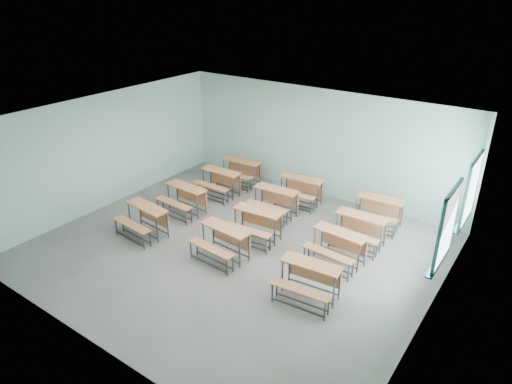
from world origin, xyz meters
TOP-DOWN VIEW (x-y plane):
  - room at (0.08, 0.03)m, footprint 9.04×8.04m
  - desk_unit_r0c0 at (-2.31, -0.78)m, footprint 1.31×0.94m
  - desk_unit_r0c1 at (-0.00, -0.49)m, footprint 1.29×0.91m
  - desk_unit_r0c2 at (2.35, -0.65)m, footprint 1.30×0.93m
  - desk_unit_r1c0 at (-2.33, 0.68)m, footprint 1.28×0.89m
  - desk_unit_r1c1 at (0.13, 0.65)m, footprint 1.30×0.93m
  - desk_unit_r1c2 at (2.26, 0.84)m, footprint 1.29×0.91m
  - desk_unit_r2c0 at (-2.26, 2.13)m, footprint 1.24×0.84m
  - desk_unit_r2c1 at (-0.18, 1.98)m, footprint 1.27×0.88m
  - desk_unit_r2c2 at (2.35, 1.88)m, footprint 1.27×0.89m
  - desk_unit_r3c0 at (-2.25, 3.17)m, footprint 1.32×0.95m
  - desk_unit_r3c1 at (0.01, 3.04)m, footprint 1.31×0.94m
  - desk_unit_r3c2 at (2.35, 3.06)m, footprint 1.30×0.93m

SIDE VIEW (x-z plane):
  - desk_unit_r0c0 at x=-2.31m, z-range 0.13..0.91m
  - desk_unit_r0c1 at x=0.00m, z-range 0.13..0.91m
  - desk_unit_r0c2 at x=2.35m, z-range 0.13..0.91m
  - desk_unit_r1c0 at x=-2.33m, z-range 0.13..0.91m
  - desk_unit_r1c1 at x=0.13m, z-range 0.13..0.91m
  - desk_unit_r1c2 at x=2.26m, z-range 0.13..0.91m
  - desk_unit_r2c0 at x=-2.26m, z-range 0.13..0.91m
  - desk_unit_r2c1 at x=-0.18m, z-range 0.13..0.91m
  - desk_unit_r2c2 at x=2.35m, z-range 0.13..0.91m
  - desk_unit_r3c0 at x=-2.25m, z-range 0.13..0.91m
  - desk_unit_r3c1 at x=0.01m, z-range 0.13..0.91m
  - desk_unit_r3c2 at x=2.35m, z-range 0.13..0.91m
  - room at x=0.08m, z-range -0.02..3.22m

